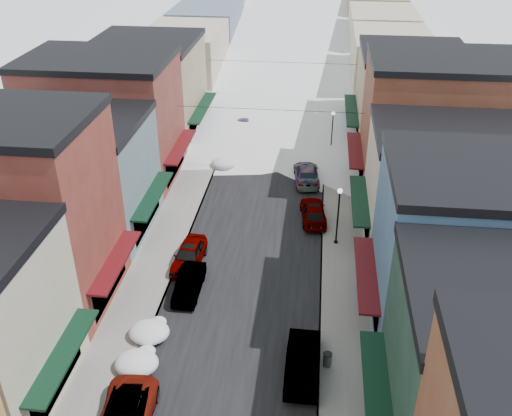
% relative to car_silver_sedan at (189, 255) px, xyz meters
% --- Properties ---
extents(road, '(10.00, 160.00, 0.01)m').
position_rel_car_silver_sedan_xyz_m(road, '(4.19, 34.88, -0.78)').
color(road, black).
rests_on(road, ground).
extents(sidewalk_left, '(3.20, 160.00, 0.15)m').
position_rel_car_silver_sedan_xyz_m(sidewalk_left, '(-2.41, 34.88, -0.71)').
color(sidewalk_left, gray).
rests_on(sidewalk_left, ground).
extents(sidewalk_right, '(3.20, 160.00, 0.15)m').
position_rel_car_silver_sedan_xyz_m(sidewalk_right, '(10.79, 34.88, -0.71)').
color(sidewalk_right, gray).
rests_on(sidewalk_right, ground).
extents(curb_left, '(0.10, 160.00, 0.15)m').
position_rel_car_silver_sedan_xyz_m(curb_left, '(-0.86, 34.88, -0.71)').
color(curb_left, slate).
rests_on(curb_left, ground).
extents(curb_right, '(0.10, 160.00, 0.15)m').
position_rel_car_silver_sedan_xyz_m(curb_right, '(9.24, 34.88, -0.71)').
color(curb_right, slate).
rests_on(curb_right, ground).
extents(bldg_l_brick_near, '(12.30, 8.20, 12.50)m').
position_rel_car_silver_sedan_xyz_m(bldg_l_brick_near, '(-9.51, -4.62, 5.47)').
color(bldg_l_brick_near, maroon).
rests_on(bldg_l_brick_near, ground).
extents(bldg_l_grayblue, '(11.30, 9.20, 9.00)m').
position_rel_car_silver_sedan_xyz_m(bldg_l_grayblue, '(-9.00, 3.88, 3.72)').
color(bldg_l_grayblue, slate).
rests_on(bldg_l_grayblue, ground).
extents(bldg_l_brick_far, '(13.30, 9.20, 11.00)m').
position_rel_car_silver_sedan_xyz_m(bldg_l_brick_far, '(-10.01, 12.88, 4.72)').
color(bldg_l_brick_far, maroon).
rests_on(bldg_l_brick_far, ground).
extents(bldg_l_tan, '(11.30, 11.20, 10.00)m').
position_rel_car_silver_sedan_xyz_m(bldg_l_tan, '(-9.00, 22.88, 4.22)').
color(bldg_l_tan, tan).
rests_on(bldg_l_tan, ground).
extents(bldg_r_green, '(11.30, 9.20, 9.50)m').
position_rel_car_silver_sedan_xyz_m(bldg_r_green, '(17.38, -13.12, 3.97)').
color(bldg_r_green, '#1B3A2D').
rests_on(bldg_r_green, ground).
extents(bldg_r_blue, '(11.30, 9.20, 10.50)m').
position_rel_car_silver_sedan_xyz_m(bldg_r_blue, '(17.38, -4.12, 4.47)').
color(bldg_r_blue, '#3F6690').
rests_on(bldg_r_blue, ground).
extents(bldg_r_cream, '(12.30, 9.20, 9.00)m').
position_rel_car_silver_sedan_xyz_m(bldg_r_cream, '(17.88, 4.88, 3.72)').
color(bldg_r_cream, beige).
rests_on(bldg_r_cream, ground).
extents(bldg_r_brick_far, '(13.30, 9.20, 11.50)m').
position_rel_car_silver_sedan_xyz_m(bldg_r_brick_far, '(18.38, 13.88, 4.97)').
color(bldg_r_brick_far, brown).
rests_on(bldg_r_brick_far, ground).
extents(bldg_r_tan, '(11.30, 11.20, 9.50)m').
position_rel_car_silver_sedan_xyz_m(bldg_r_tan, '(17.38, 23.88, 3.97)').
color(bldg_r_tan, '#9A8365').
rests_on(bldg_r_tan, ground).
extents(distant_blocks, '(34.00, 55.00, 8.00)m').
position_rel_car_silver_sedan_xyz_m(distant_blocks, '(4.19, 57.88, 3.21)').
color(distant_blocks, gray).
rests_on(distant_blocks, ground).
extents(overhead_cables, '(16.40, 15.04, 0.04)m').
position_rel_car_silver_sedan_xyz_m(overhead_cables, '(4.19, 22.38, 5.41)').
color(overhead_cables, black).
rests_on(overhead_cables, ground).
extents(car_silver_sedan, '(2.10, 4.70, 1.57)m').
position_rel_car_silver_sedan_xyz_m(car_silver_sedan, '(0.00, 0.00, 0.00)').
color(car_silver_sedan, '#AFB0B7').
rests_on(car_silver_sedan, ground).
extents(car_dark_hatch, '(1.50, 4.28, 1.41)m').
position_rel_car_silver_sedan_xyz_m(car_dark_hatch, '(0.69, -3.11, -0.08)').
color(car_dark_hatch, black).
rests_on(car_dark_hatch, ground).
extents(car_silver_wagon, '(2.14, 5.26, 1.52)m').
position_rel_car_silver_sedan_xyz_m(car_silver_wagon, '(0.55, 24.32, -0.02)').
color(car_silver_wagon, '#9EA0A6').
rests_on(car_silver_wagon, ground).
extents(car_green_sedan, '(1.85, 5.19, 1.70)m').
position_rel_car_silver_sedan_xyz_m(car_green_sedan, '(8.34, -9.31, 0.07)').
color(car_green_sedan, black).
rests_on(car_green_sedan, ground).
extents(car_gray_suv, '(2.44, 4.88, 1.60)m').
position_rel_car_silver_sedan_xyz_m(car_gray_suv, '(8.49, 6.99, 0.01)').
color(car_gray_suv, gray).
rests_on(car_gray_suv, ground).
extents(car_black_sedan, '(2.66, 5.47, 1.53)m').
position_rel_car_silver_sedan_xyz_m(car_black_sedan, '(7.69, 13.76, -0.02)').
color(car_black_sedan, black).
rests_on(car_black_sedan, ground).
extents(car_lane_silver, '(1.85, 4.16, 1.39)m').
position_rel_car_silver_sedan_xyz_m(car_lane_silver, '(2.31, 30.32, -0.09)').
color(car_lane_silver, '#9FA2A7').
rests_on(car_lane_silver, ground).
extents(car_lane_white, '(2.46, 5.26, 1.46)m').
position_rel_car_silver_sedan_xyz_m(car_lane_white, '(5.60, 35.47, -0.06)').
color(car_lane_white, silver).
rests_on(car_lane_white, ground).
extents(trash_can, '(0.50, 0.50, 0.86)m').
position_rel_car_silver_sedan_xyz_m(trash_can, '(9.67, -8.79, -0.20)').
color(trash_can, '#57595C').
rests_on(trash_can, sidewalk_right).
extents(streetlamp_near, '(0.38, 0.38, 4.52)m').
position_rel_car_silver_sedan_xyz_m(streetlamp_near, '(10.25, 3.72, 2.22)').
color(streetlamp_near, black).
rests_on(streetlamp_near, sidewalk_right).
extents(streetlamp_far, '(0.35, 0.35, 4.25)m').
position_rel_car_silver_sedan_xyz_m(streetlamp_far, '(9.88, 19.98, 2.04)').
color(streetlamp_far, black).
rests_on(streetlamp_far, sidewalk_right).
extents(snow_pile_near, '(2.43, 2.70, 1.03)m').
position_rel_car_silver_sedan_xyz_m(snow_pile_near, '(-0.70, -10.07, -0.29)').
color(snow_pile_near, white).
rests_on(snow_pile_near, ground).
extents(snow_pile_mid, '(2.41, 2.68, 1.02)m').
position_rel_car_silver_sedan_xyz_m(snow_pile_mid, '(-0.70, -7.57, -0.30)').
color(snow_pile_mid, white).
rests_on(snow_pile_mid, ground).
extents(snow_pile_far, '(2.31, 2.62, 0.98)m').
position_rel_car_silver_sedan_xyz_m(snow_pile_far, '(-0.10, 15.70, -0.32)').
color(snow_pile_far, white).
rests_on(snow_pile_far, ground).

